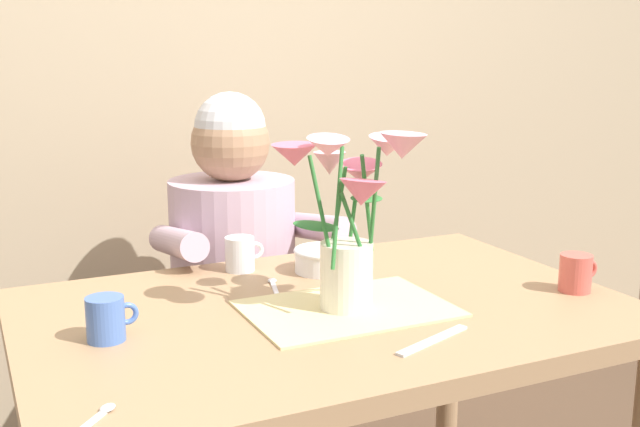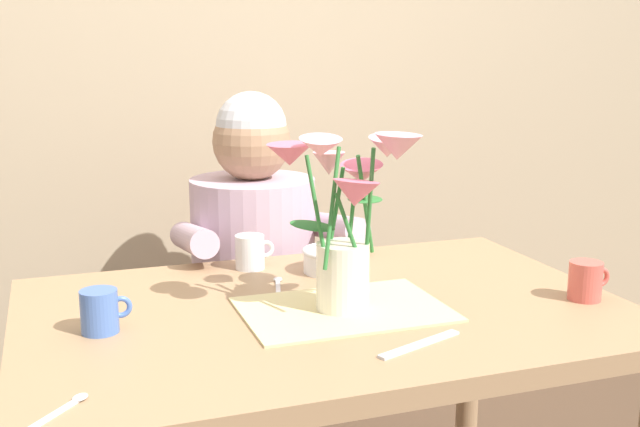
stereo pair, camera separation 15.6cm
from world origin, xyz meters
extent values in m
cube|color=tan|center=(0.00, 1.05, 1.25)|extent=(4.00, 0.10, 2.50)
cube|color=#9E7A56|center=(0.00, 0.00, 0.72)|extent=(1.20, 0.80, 0.04)
cylinder|color=#9E7A56|center=(0.54, 0.34, 0.35)|extent=(0.06, 0.06, 0.70)
cylinder|color=#4C4C56|center=(0.01, 0.62, 0.20)|extent=(0.30, 0.30, 0.40)
cylinder|color=#BC9EB2|center=(0.01, 0.62, 0.65)|extent=(0.34, 0.34, 0.50)
sphere|color=#A37A5B|center=(0.01, 0.62, 1.00)|extent=(0.21, 0.21, 0.21)
sphere|color=silver|center=(0.01, 0.62, 1.04)|extent=(0.19, 0.19, 0.19)
cylinder|color=#BC9EB2|center=(-0.18, 0.48, 0.78)|extent=(0.07, 0.33, 0.12)
cylinder|color=#BC9EB2|center=(0.20, 0.48, 0.78)|extent=(0.07, 0.33, 0.12)
cube|color=beige|center=(0.03, -0.04, 0.74)|extent=(0.40, 0.28, 0.00)
cylinder|color=silver|center=(0.02, -0.04, 0.81)|extent=(0.10, 0.10, 0.14)
cylinder|color=#2D7533|center=(0.08, -0.02, 0.95)|extent=(0.06, 0.06, 0.21)
cone|color=pink|center=(0.13, -0.01, 1.06)|extent=(0.09, 0.09, 0.05)
sphere|color=#E5D14C|center=(0.13, -0.01, 1.06)|extent=(0.02, 0.02, 0.02)
cylinder|color=#2D7533|center=(0.06, 0.00, 0.92)|extent=(0.01, 0.04, 0.16)
cone|color=#DB6684|center=(0.09, 0.03, 1.00)|extent=(0.12, 0.12, 0.05)
sphere|color=#E5D14C|center=(0.09, 0.03, 1.01)|extent=(0.02, 0.02, 0.02)
cylinder|color=#2D7533|center=(0.02, 0.00, 0.93)|extent=(0.03, 0.03, 0.19)
cone|color=pink|center=(0.02, 0.03, 1.02)|extent=(0.07, 0.07, 0.05)
sphere|color=#E5D14C|center=(0.02, 0.03, 1.03)|extent=(0.02, 0.02, 0.02)
cylinder|color=#2D7533|center=(-0.03, -0.03, 0.94)|extent=(0.03, 0.07, 0.21)
cone|color=#DB6684|center=(-0.08, -0.01, 1.05)|extent=(0.12, 0.12, 0.04)
sphere|color=#E5D14C|center=(-0.08, -0.01, 1.06)|extent=(0.02, 0.02, 0.02)
cylinder|color=#2D7533|center=(-0.01, -0.06, 0.95)|extent=(0.06, 0.07, 0.22)
cone|color=pink|center=(-0.04, -0.07, 1.07)|extent=(0.09, 0.09, 0.05)
sphere|color=#E5D14C|center=(-0.04, -0.07, 1.08)|extent=(0.02, 0.02, 0.02)
cylinder|color=#2D7533|center=(0.03, -0.06, 0.91)|extent=(0.05, 0.03, 0.14)
cone|color=#DB6684|center=(0.03, -0.09, 0.99)|extent=(0.12, 0.12, 0.06)
sphere|color=#E5D14C|center=(0.03, -0.09, 0.99)|extent=(0.02, 0.02, 0.02)
cylinder|color=#2D7533|center=(0.06, -0.07, 0.95)|extent=(0.01, 0.04, 0.23)
cone|color=pink|center=(0.11, -0.10, 1.07)|extent=(0.13, 0.13, 0.05)
sphere|color=#E5D14C|center=(0.11, -0.10, 1.07)|extent=(0.02, 0.02, 0.02)
ellipsoid|color=#2D7533|center=(0.08, -0.01, 0.96)|extent=(0.10, 0.07, 0.02)
ellipsoid|color=#2D7533|center=(-0.03, -0.01, 0.91)|extent=(0.10, 0.08, 0.03)
cylinder|color=white|center=(0.10, 0.22, 0.77)|extent=(0.13, 0.13, 0.05)
torus|color=white|center=(0.10, 0.22, 0.79)|extent=(0.14, 0.14, 0.01)
cube|color=silver|center=(0.09, -0.25, 0.74)|extent=(0.18, 0.08, 0.00)
cylinder|color=#CC564C|center=(0.52, -0.14, 0.78)|extent=(0.07, 0.07, 0.08)
torus|color=#CC564C|center=(0.56, -0.14, 0.78)|extent=(0.04, 0.01, 0.04)
cylinder|color=#476BB7|center=(-0.44, 0.00, 0.78)|extent=(0.07, 0.07, 0.08)
torus|color=#476BB7|center=(-0.40, 0.00, 0.78)|extent=(0.04, 0.01, 0.04)
cylinder|color=silver|center=(-0.07, 0.31, 0.78)|extent=(0.07, 0.07, 0.08)
torus|color=silver|center=(-0.04, 0.31, 0.78)|extent=(0.04, 0.01, 0.04)
cube|color=silver|center=(-0.06, 0.14, 0.74)|extent=(0.04, 0.10, 0.00)
ellipsoid|color=silver|center=(-0.04, 0.20, 0.74)|extent=(0.03, 0.03, 0.01)
cube|color=silver|center=(-0.52, -0.32, 0.74)|extent=(0.07, 0.08, 0.00)
ellipsoid|color=silver|center=(-0.48, -0.28, 0.74)|extent=(0.03, 0.03, 0.01)
camera|label=1|loc=(-0.64, -1.33, 1.25)|focal=43.51mm
camera|label=2|loc=(-0.50, -1.39, 1.25)|focal=43.51mm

